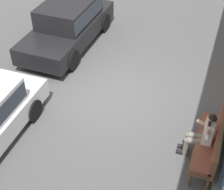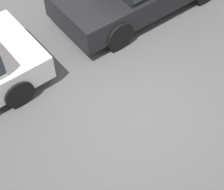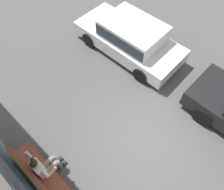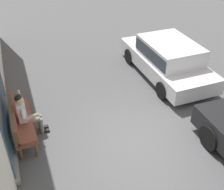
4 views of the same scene
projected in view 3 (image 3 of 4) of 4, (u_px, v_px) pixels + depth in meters
name	position (u px, v px, depth m)	size (l,w,h in m)	color
ground_plane	(148.00, 141.00, 6.73)	(60.00, 60.00, 0.00)	#4C4C4F
bench	(38.00, 174.00, 5.62)	(1.99, 0.55, 1.00)	brown
person_on_phone	(44.00, 166.00, 5.61)	(0.73, 0.74, 1.34)	#6B665B
parked_car_mid	(131.00, 37.00, 8.20)	(4.30, 1.95, 1.39)	silver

